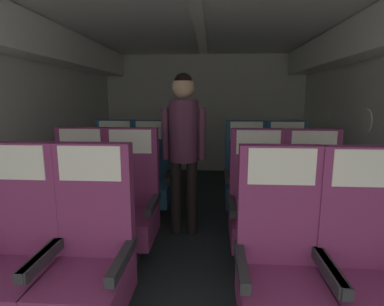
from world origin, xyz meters
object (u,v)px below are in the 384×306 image
seat_a_right_aisle (366,273)px  seat_b_right_window (257,209)px  seat_a_right_window (280,268)px  seat_c_left_aisle (151,179)px  seat_b_left_window (80,204)px  seat_c_right_aisle (286,181)px  seat_a_left_window (14,258)px  seat_a_left_aisle (89,261)px  seat_b_left_aisle (130,207)px  flight_attendant (184,138)px  seat_b_right_aisle (313,211)px  seat_c_left_window (114,177)px  seat_c_right_window (246,180)px

seat_a_right_aisle → seat_b_right_window: same height
seat_a_right_window → seat_c_left_aisle: bearing=121.1°
seat_b_left_window → seat_c_left_aisle: (0.45, 0.87, 0.00)m
seat_a_right_window → seat_c_right_aisle: bearing=75.7°
seat_c_left_aisle → seat_a_left_window: bearing=-104.1°
seat_a_right_window → seat_a_left_aisle: bearing=179.6°
seat_b_right_window → seat_b_left_aisle: bearing=-179.1°
seat_a_right_window → seat_c_right_aisle: (0.45, 1.76, 0.00)m
seat_a_right_aisle → seat_c_right_aisle: (0.01, 1.77, 0.00)m
seat_a_right_aisle → flight_attendant: bearing=128.1°
seat_b_left_aisle → seat_b_right_aisle: size_ratio=1.00×
seat_a_left_aisle → seat_a_right_window: (1.06, -0.01, 0.00)m
seat_a_left_aisle → flight_attendant: flight_attendant is taller
seat_a_left_window → seat_b_left_window: same height
seat_a_left_aisle → seat_c_right_aisle: (1.51, 1.76, 0.00)m
seat_b_right_window → flight_attendant: flight_attendant is taller
seat_a_left_window → seat_b_left_aisle: (0.44, 0.86, 0.00)m
seat_c_left_window → seat_b_left_aisle: bearing=-64.7°
seat_b_right_window → seat_c_left_aisle: 1.37m
seat_a_right_aisle → seat_b_left_window: bearing=155.2°
seat_c_right_aisle → flight_attendant: flight_attendant is taller
seat_c_left_window → seat_a_left_aisle: bearing=-76.2°
seat_a_left_aisle → seat_b_left_window: same height
seat_c_right_aisle → seat_c_left_window: bearing=179.5°
seat_c_left_aisle → flight_attendant: 0.76m
seat_c_right_window → seat_a_left_window: bearing=-130.2°
seat_a_left_window → seat_b_left_aisle: bearing=63.1°
seat_a_left_aisle → seat_b_left_window: bearing=116.8°
seat_c_left_aisle → seat_a_right_aisle: bearing=-49.6°
seat_a_right_aisle → seat_b_left_aisle: same height
seat_a_left_window → seat_a_right_window: same height
seat_a_left_aisle → seat_b_left_window: (-0.45, 0.88, 0.00)m
seat_c_left_aisle → seat_c_right_window: (1.06, 0.03, 0.00)m
seat_b_left_window → seat_b_left_aisle: size_ratio=1.00×
seat_a_left_window → seat_c_left_aisle: size_ratio=1.00×
seat_a_left_window → seat_b_left_aisle: 0.97m
seat_b_left_aisle → seat_c_left_window: 1.01m
seat_a_right_window → seat_b_left_aisle: (-1.06, 0.87, 0.00)m
seat_b_right_aisle → seat_a_left_window: bearing=-156.0°
seat_a_right_aisle → seat_b_right_aisle: same height
seat_a_left_aisle → seat_b_left_aisle: (-0.00, 0.86, 0.00)m
seat_a_right_aisle → seat_b_right_aisle: (0.01, 0.88, 0.00)m
seat_a_right_window → seat_c_right_window: (0.01, 1.78, 0.00)m
seat_a_right_aisle → seat_a_left_window: bearing=179.6°
seat_b_right_aisle → seat_c_left_aisle: 1.75m
seat_a_right_aisle → seat_b_right_window: 0.99m
seat_a_left_aisle → seat_a_left_window: bearing=-179.6°
seat_b_right_aisle → seat_a_left_aisle: bearing=-150.2°
seat_b_right_aisle → seat_b_right_window: same height
seat_a_left_window → seat_a_left_aisle: same height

